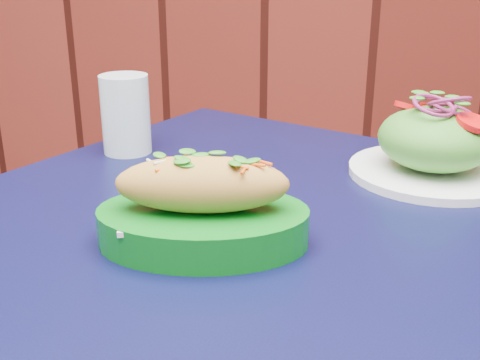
# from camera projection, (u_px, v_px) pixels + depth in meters

# --- Properties ---
(cafe_table) EXTENTS (1.03, 1.03, 0.75)m
(cafe_table) POSITION_uv_depth(u_px,v_px,m) (260.00, 279.00, 0.78)
(cafe_table) COLOR black
(cafe_table) RESTS_ON ground
(banh_mi_basket) EXTENTS (0.26, 0.20, 0.11)m
(banh_mi_basket) POSITION_uv_depth(u_px,v_px,m) (203.00, 209.00, 0.66)
(banh_mi_basket) COLOR #096916
(banh_mi_basket) RESTS_ON cafe_table
(salad_plate) EXTENTS (0.24, 0.24, 0.12)m
(salad_plate) POSITION_uv_depth(u_px,v_px,m) (435.00, 144.00, 0.86)
(salad_plate) COLOR white
(salad_plate) RESTS_ON cafe_table
(water_glass) EXTENTS (0.08, 0.08, 0.13)m
(water_glass) POSITION_uv_depth(u_px,v_px,m) (126.00, 114.00, 0.96)
(water_glass) COLOR silver
(water_glass) RESTS_ON cafe_table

